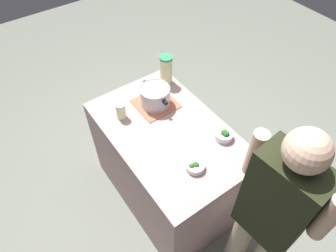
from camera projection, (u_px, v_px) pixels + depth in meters
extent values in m
plane|color=slate|center=(168.00, 191.00, 2.89)|extent=(8.00, 8.00, 0.00)
cube|color=#A88785|center=(168.00, 165.00, 2.56)|extent=(1.24, 0.79, 0.88)
cube|color=#B96345|center=(156.00, 104.00, 2.40)|extent=(0.29, 0.30, 0.01)
cylinder|color=#B7B7BC|center=(155.00, 96.00, 2.34)|extent=(0.23, 0.23, 0.15)
torus|color=#99999E|center=(155.00, 89.00, 2.29)|extent=(0.24, 0.24, 0.01)
cube|color=black|center=(146.00, 83.00, 2.38)|extent=(0.04, 0.02, 0.02)
cube|color=black|center=(165.00, 102.00, 2.24)|extent=(0.04, 0.02, 0.02)
cylinder|color=#E2F0A5|center=(166.00, 71.00, 2.50)|extent=(0.10, 0.10, 0.24)
cylinder|color=#299652|center=(166.00, 58.00, 2.40)|extent=(0.10, 0.10, 0.02)
ellipsoid|color=yellow|center=(167.00, 65.00, 2.44)|extent=(0.04, 0.04, 0.01)
cylinder|color=beige|center=(121.00, 111.00, 2.27)|extent=(0.07, 0.07, 0.13)
cylinder|color=#B2AD99|center=(120.00, 105.00, 2.22)|extent=(0.08, 0.08, 0.01)
cylinder|color=silver|center=(224.00, 135.00, 2.16)|extent=(0.13, 0.13, 0.05)
ellipsoid|color=#206E26|center=(226.00, 134.00, 2.13)|extent=(0.05, 0.05, 0.06)
ellipsoid|color=#387E1F|center=(225.00, 132.00, 2.15)|extent=(0.04, 0.04, 0.04)
ellipsoid|color=#3A6322|center=(224.00, 133.00, 2.14)|extent=(0.05, 0.05, 0.06)
cylinder|color=silver|center=(195.00, 166.00, 1.99)|extent=(0.13, 0.13, 0.05)
ellipsoid|color=#2F6C2C|center=(196.00, 165.00, 1.98)|extent=(0.04, 0.04, 0.05)
ellipsoid|color=#357721|center=(191.00, 166.00, 1.97)|extent=(0.04, 0.04, 0.04)
ellipsoid|color=#35632F|center=(196.00, 165.00, 1.98)|extent=(0.04, 0.04, 0.05)
cylinder|color=tan|center=(239.00, 240.00, 2.15)|extent=(0.14, 0.14, 0.85)
cube|color=black|center=(279.00, 201.00, 1.54)|extent=(0.36, 0.23, 0.64)
sphere|color=tan|center=(307.00, 151.00, 1.22)|extent=(0.20, 0.20, 0.20)
cylinder|color=tan|center=(255.00, 153.00, 1.52)|extent=(0.08, 0.08, 0.30)
cylinder|color=tan|center=(328.00, 218.00, 1.30)|extent=(0.08, 0.08, 0.30)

